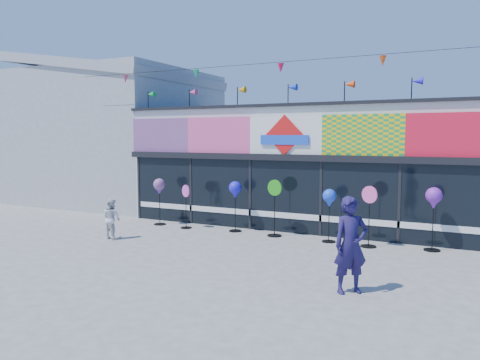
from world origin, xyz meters
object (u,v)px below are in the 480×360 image
Objects in this scene: spinner_2 at (235,191)px; spinner_4 at (329,200)px; spinner_1 at (186,205)px; adult_man at (351,245)px; spinner_3 at (275,206)px; spinner_5 at (369,215)px; spinner_0 at (159,188)px; spinner_6 at (434,200)px; child at (112,219)px.

spinner_4 is at bearing -2.67° from spinner_2.
adult_man is at bearing -31.98° from spinner_1.
spinner_3 is 1.02× the size of spinner_5.
spinner_5 is at bearing -4.97° from spinner_4.
spinner_4 is (4.84, 0.12, 0.47)m from spinner_1.
adult_man is (1.60, -4.14, -0.29)m from spinner_4.
spinner_5 is at bearing -2.85° from spinner_3.
spinner_3 is (4.28, 0.04, -0.37)m from spinner_0.
spinner_1 is (1.16, -0.12, -0.52)m from spinner_0.
spinner_5 is 0.99× the size of spinner_6.
spinner_3 is 1.75m from spinner_4.
spinner_6 reaches higher than spinner_1.
spinner_3 is 0.92× the size of adult_man.
adult_man reaches higher than spinner_0.
spinner_4 is 0.91× the size of spinner_5.
spinner_3 is 1.02× the size of spinner_6.
spinner_6 is (7.61, 0.35, 0.60)m from spinner_1.
spinner_0 is 6.00m from spinner_4.
spinner_2 is at bearing 175.80° from spinner_3.
spinner_3 is at bearing 89.14° from adult_man.
adult_man is 1.56× the size of child.
spinner_4 is 4.45m from adult_man.
spinner_0 is at bearing 174.23° from spinner_1.
spinner_2 is 0.96× the size of spinner_5.
spinner_2 reaches higher than spinner_0.
adult_man is (6.45, -4.02, 0.18)m from spinner_1.
spinner_0 is 0.99× the size of spinner_2.
spinner_0 reaches higher than child.
spinner_2 is 1.34× the size of child.
spinner_1 is at bearing -171.20° from spinner_2.
spinner_4 is (6.00, 0.00, -0.05)m from spinner_0.
spinner_6 is at bearing 2.35° from spinner_3.
spinner_3 reaches higher than spinner_6.
spinner_0 is at bearing 112.13° from adult_man.
adult_man is at bearing 175.08° from child.
spinner_4 is 6.47m from child.
spinner_3 reaches higher than spinner_0.
spinner_4 is 1.21m from spinner_5.
spinner_2 reaches higher than spinner_1.
spinner_4 is at bearing 71.86° from adult_man.
spinner_1 is 6.00m from spinner_5.
spinner_1 is 1.81m from spinner_2.
spinner_3 is at bearing -4.20° from spinner_2.
spinner_1 is 4.86m from spinner_4.
spinner_2 is at bearing 176.71° from spinner_5.
spinner_1 is at bearing -107.66° from child.
child is at bearing -162.81° from spinner_6.
adult_man is at bearing -42.17° from spinner_2.
child is (-8.72, -2.70, -0.76)m from spinner_6.
spinner_0 reaches higher than spinner_4.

